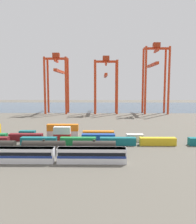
{
  "coord_description": "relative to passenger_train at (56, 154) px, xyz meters",
  "views": [
    {
      "loc": [
        7.97,
        -78.43,
        19.98
      ],
      "look_at": [
        6.6,
        15.77,
        9.29
      ],
      "focal_mm": 36.99,
      "sensor_mm": 36.0,
      "label": 1
    }
  ],
  "objects": [
    {
      "name": "shipping_container_13",
      "position": [
        24.07,
        23.89,
        -0.84
      ],
      "size": [
        6.04,
        2.44,
        2.6
      ],
      "primitive_type": "cube",
      "color": "silver",
      "rests_on": "ground_plane"
    },
    {
      "name": "shipping_container_10",
      "position": [
        -2.4,
        23.89,
        -0.84
      ],
      "size": [
        6.04,
        2.44,
        2.6
      ],
      "primitive_type": "cube",
      "color": "#AD211C",
      "rests_on": "ground_plane"
    },
    {
      "name": "shipping_container_3",
      "position": [
        17.54,
        18.19,
        -0.84
      ],
      "size": [
        12.1,
        2.44,
        2.6
      ],
      "primitive_type": "cube",
      "color": "#146066",
      "rests_on": "ground_plane"
    },
    {
      "name": "shipping_container_17",
      "position": [
        -3.08,
        29.59,
        -0.84
      ],
      "size": [
        12.1,
        2.44,
        2.6
      ],
      "primitive_type": "cube",
      "color": "silver",
      "rests_on": "ground_plane"
    },
    {
      "name": "shipping_container_18",
      "position": [
        -3.08,
        29.59,
        1.76
      ],
      "size": [
        12.1,
        2.44,
        2.6
      ],
      "primitive_type": "cube",
      "color": "orange",
      "rests_on": "shipping_container_17"
    },
    {
      "name": "shipping_container_1",
      "position": [
        -9.4,
        18.19,
        -0.84
      ],
      "size": [
        12.1,
        2.44,
        2.6
      ],
      "primitive_type": "cube",
      "color": "#146066",
      "rests_on": "ground_plane"
    },
    {
      "name": "gantry_crane_central",
      "position": [
        15.2,
        113.59,
        22.86
      ],
      "size": [
        17.16,
        40.63,
        41.3
      ],
      "color": "red",
      "rests_on": "ground_plane"
    },
    {
      "name": "harbour_water",
      "position": [
        3.94,
        165.14,
        -2.14
      ],
      "size": [
        400.0,
        110.0,
        0.01
      ],
      "primitive_type": "cube",
      "color": "#384C60",
      "rests_on": "ground_plane"
    },
    {
      "name": "shipping_container_19",
      "position": [
        10.78,
        29.59,
        -0.84
      ],
      "size": [
        12.1,
        2.44,
        2.6
      ],
      "primitive_type": "cube",
      "color": "orange",
      "rests_on": "ground_plane"
    },
    {
      "name": "shipping_container_12",
      "position": [
        10.84,
        23.89,
        -0.84
      ],
      "size": [
        12.1,
        2.44,
        2.6
      ],
      "primitive_type": "cube",
      "color": "#1C4299",
      "rests_on": "ground_plane"
    },
    {
      "name": "shipping_container_11",
      "position": [
        -2.4,
        23.89,
        1.76
      ],
      "size": [
        6.04,
        2.44,
        2.6
      ],
      "primitive_type": "cube",
      "color": "silver",
      "rests_on": "shipping_container_10"
    },
    {
      "name": "shipping_container_2",
      "position": [
        4.07,
        18.19,
        -0.84
      ],
      "size": [
        12.1,
        2.44,
        2.6
      ],
      "primitive_type": "cube",
      "color": "#197538",
      "rests_on": "ground_plane"
    },
    {
      "name": "freight_tank_row",
      "position": [
        -5.08,
        7.91,
        -0.15
      ],
      "size": [
        42.42,
        2.79,
        4.25
      ],
      "color": "#232326",
      "rests_on": "ground_plane"
    },
    {
      "name": "gantry_crane_east",
      "position": [
        51.04,
        112.04,
        28.0
      ],
      "size": [
        17.88,
        33.17,
        50.4
      ],
      "color": "red",
      "rests_on": "ground_plane"
    },
    {
      "name": "passenger_train",
      "position": [
        0.0,
        0.0,
        0.0
      ],
      "size": [
        36.9,
        3.14,
        3.9
      ],
      "color": "silver",
      "rests_on": "ground_plane"
    },
    {
      "name": "ground_plane",
      "position": [
        3.94,
        59.98,
        -2.14
      ],
      "size": [
        420.0,
        420.0,
        0.0
      ],
      "primitive_type": "plane",
      "color": "#5B564C"
    },
    {
      "name": "shipping_container_4",
      "position": [
        31.01,
        18.19,
        -0.84
      ],
      "size": [
        12.1,
        2.44,
        2.6
      ],
      "primitive_type": "cube",
      "color": "gold",
      "rests_on": "ground_plane"
    },
    {
      "name": "shipping_container_16",
      "position": [
        -16.94,
        29.59,
        -0.84
      ],
      "size": [
        6.04,
        2.44,
        2.6
      ],
      "primitive_type": "cube",
      "color": "#146066",
      "rests_on": "ground_plane"
    },
    {
      "name": "gantry_crane_west",
      "position": [
        -20.63,
        113.28,
        24.41
      ],
      "size": [
        16.62,
        39.28,
        43.43
      ],
      "color": "red",
      "rests_on": "ground_plane"
    },
    {
      "name": "shipping_container_0",
      "position": [
        -22.87,
        18.19,
        -0.84
      ],
      "size": [
        6.04,
        2.44,
        2.6
      ],
      "primitive_type": "cube",
      "color": "maroon",
      "rests_on": "ground_plane"
    },
    {
      "name": "shipping_container_9",
      "position": [
        -15.63,
        23.89,
        -0.84
      ],
      "size": [
        12.1,
        2.44,
        2.6
      ],
      "primitive_type": "cube",
      "color": "maroon",
      "rests_on": "ground_plane"
    }
  ]
}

